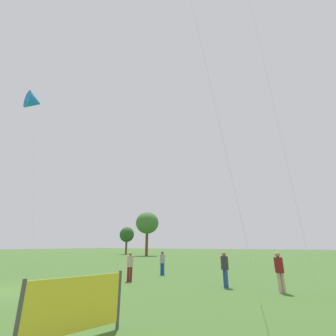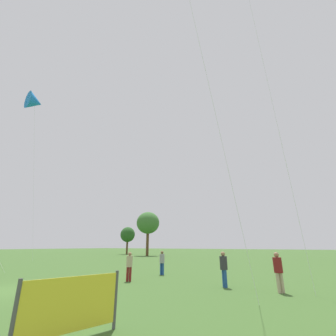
{
  "view_description": "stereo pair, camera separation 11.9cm",
  "coord_description": "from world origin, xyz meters",
  "px_view_note": "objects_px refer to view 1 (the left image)",
  "views": [
    {
      "loc": [
        12.06,
        -5.73,
        1.9
      ],
      "look_at": [
        0.27,
        13.1,
        9.35
      ],
      "focal_mm": 24.83,
      "sensor_mm": 36.0,
      "label": 1
    },
    {
      "loc": [
        12.16,
        -5.66,
        1.9
      ],
      "look_at": [
        0.27,
        13.1,
        9.35
      ],
      "focal_mm": 24.83,
      "sensor_mm": 36.0,
      "label": 2
    }
  ],
  "objects_px": {
    "person_standing_0": "(162,261)",
    "park_tree_0": "(147,223)",
    "kite_flying_3": "(34,102)",
    "person_standing_2": "(130,264)",
    "park_tree_1": "(127,235)",
    "event_banner": "(76,304)",
    "person_standing_1": "(279,269)",
    "person_standing_3": "(225,266)"
  },
  "relations": [
    {
      "from": "person_standing_1",
      "to": "event_banner",
      "type": "xyz_separation_m",
      "value": [
        -3.05,
        -8.08,
        -0.25
      ]
    },
    {
      "from": "person_standing_1",
      "to": "event_banner",
      "type": "height_order",
      "value": "person_standing_1"
    },
    {
      "from": "kite_flying_3",
      "to": "park_tree_0",
      "type": "relative_size",
      "value": 2.54
    },
    {
      "from": "park_tree_1",
      "to": "person_standing_0",
      "type": "bearing_deg",
      "value": -44.66
    },
    {
      "from": "park_tree_1",
      "to": "event_banner",
      "type": "height_order",
      "value": "park_tree_1"
    },
    {
      "from": "person_standing_1",
      "to": "kite_flying_3",
      "type": "height_order",
      "value": "kite_flying_3"
    },
    {
      "from": "person_standing_0",
      "to": "park_tree_1",
      "type": "bearing_deg",
      "value": -51.46
    },
    {
      "from": "park_tree_0",
      "to": "event_banner",
      "type": "xyz_separation_m",
      "value": [
        24.98,
        -35.59,
        -5.67
      ]
    },
    {
      "from": "person_standing_2",
      "to": "person_standing_3",
      "type": "relative_size",
      "value": 0.96
    },
    {
      "from": "kite_flying_3",
      "to": "person_standing_0",
      "type": "bearing_deg",
      "value": 3.5
    },
    {
      "from": "person_standing_1",
      "to": "park_tree_0",
      "type": "xyz_separation_m",
      "value": [
        -28.03,
        27.5,
        5.41
      ]
    },
    {
      "from": "person_standing_2",
      "to": "kite_flying_3",
      "type": "relative_size",
      "value": 0.07
    },
    {
      "from": "kite_flying_3",
      "to": "event_banner",
      "type": "xyz_separation_m",
      "value": [
        25.25,
        -9.52,
        -19.95
      ]
    },
    {
      "from": "person_standing_2",
      "to": "person_standing_1",
      "type": "bearing_deg",
      "value": 157.99
    },
    {
      "from": "person_standing_1",
      "to": "person_standing_3",
      "type": "distance_m",
      "value": 2.48
    },
    {
      "from": "park_tree_1",
      "to": "person_standing_1",
      "type": "bearing_deg",
      "value": -40.34
    },
    {
      "from": "kite_flying_3",
      "to": "park_tree_0",
      "type": "xyz_separation_m",
      "value": [
        0.27,
        26.07,
        -14.28
      ]
    },
    {
      "from": "kite_flying_3",
      "to": "park_tree_1",
      "type": "height_order",
      "value": "kite_flying_3"
    },
    {
      "from": "person_standing_0",
      "to": "person_standing_1",
      "type": "bearing_deg",
      "value": 154.41
    },
    {
      "from": "park_tree_1",
      "to": "event_banner",
      "type": "xyz_separation_m",
      "value": [
        33.74,
        -39.33,
        -3.69
      ]
    },
    {
      "from": "person_standing_2",
      "to": "park_tree_1",
      "type": "distance_m",
      "value": 43.47
    },
    {
      "from": "person_standing_1",
      "to": "event_banner",
      "type": "bearing_deg",
      "value": -152.37
    },
    {
      "from": "event_banner",
      "to": "kite_flying_3",
      "type": "bearing_deg",
      "value": 159.35
    },
    {
      "from": "person_standing_0",
      "to": "kite_flying_3",
      "type": "relative_size",
      "value": 0.07
    },
    {
      "from": "person_standing_1",
      "to": "person_standing_3",
      "type": "xyz_separation_m",
      "value": [
        -2.48,
        0.06,
        -0.01
      ]
    },
    {
      "from": "person_standing_0",
      "to": "park_tree_0",
      "type": "bearing_deg",
      "value": -57.73
    },
    {
      "from": "park_tree_0",
      "to": "event_banner",
      "type": "distance_m",
      "value": 43.85
    },
    {
      "from": "person_standing_0",
      "to": "park_tree_1",
      "type": "distance_m",
      "value": 40.79
    },
    {
      "from": "person_standing_0",
      "to": "park_tree_1",
      "type": "relative_size",
      "value": 0.25
    },
    {
      "from": "event_banner",
      "to": "person_standing_0",
      "type": "bearing_deg",
      "value": 114.17
    },
    {
      "from": "park_tree_0",
      "to": "person_standing_1",
      "type": "bearing_deg",
      "value": -44.45
    },
    {
      "from": "person_standing_0",
      "to": "person_standing_2",
      "type": "xyz_separation_m",
      "value": [
        0.14,
        -3.58,
        0.01
      ]
    },
    {
      "from": "person_standing_0",
      "to": "park_tree_1",
      "type": "height_order",
      "value": "park_tree_1"
    },
    {
      "from": "person_standing_0",
      "to": "kite_flying_3",
      "type": "height_order",
      "value": "kite_flying_3"
    },
    {
      "from": "park_tree_1",
      "to": "person_standing_2",
      "type": "bearing_deg",
      "value": -47.9
    },
    {
      "from": "kite_flying_3",
      "to": "event_banner",
      "type": "height_order",
      "value": "kite_flying_3"
    },
    {
      "from": "person_standing_0",
      "to": "park_tree_0",
      "type": "height_order",
      "value": "park_tree_0"
    },
    {
      "from": "person_standing_3",
      "to": "event_banner",
      "type": "distance_m",
      "value": 8.17
    },
    {
      "from": "person_standing_2",
      "to": "person_standing_3",
      "type": "height_order",
      "value": "person_standing_3"
    },
    {
      "from": "person_standing_1",
      "to": "event_banner",
      "type": "distance_m",
      "value": 8.64
    },
    {
      "from": "park_tree_0",
      "to": "person_standing_3",
      "type": "bearing_deg",
      "value": -47.04
    },
    {
      "from": "kite_flying_3",
      "to": "event_banner",
      "type": "relative_size",
      "value": 9.84
    }
  ]
}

